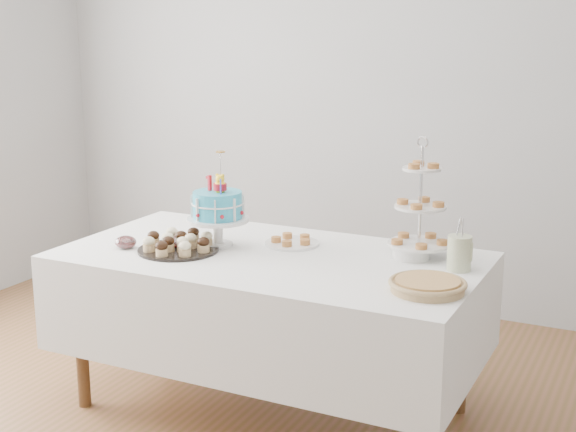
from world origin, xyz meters
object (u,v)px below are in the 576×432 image
at_px(pie, 428,285).
at_px(jam_bowl_b, 175,242).
at_px(cupcake_tray, 178,242).
at_px(pastry_plate, 292,241).
at_px(jam_bowl_a, 126,242).
at_px(plate_stack, 411,251).
at_px(utensil_pitcher, 459,252).
at_px(tiered_stand, 420,207).
at_px(table, 270,301).
at_px(birthday_cake, 218,221).

bearing_deg(pie, jam_bowl_b, 175.76).
distance_m(cupcake_tray, pastry_plate, 0.54).
relative_size(pastry_plate, jam_bowl_b, 2.60).
bearing_deg(jam_bowl_a, plate_stack, 19.01).
distance_m(cupcake_tray, plate_stack, 1.07).
distance_m(cupcake_tray, utensil_pitcher, 1.28).
height_order(tiered_stand, jam_bowl_b, tiered_stand).
xyz_separation_m(tiered_stand, utensil_pitcher, (0.22, -0.12, -0.15)).
relative_size(cupcake_tray, utensil_pitcher, 1.62).
bearing_deg(pastry_plate, jam_bowl_b, -147.77).
bearing_deg(pie, pastry_plate, 153.65).
bearing_deg(pastry_plate, tiered_stand, 6.76).
relative_size(table, birthday_cake, 4.26).
bearing_deg(utensil_pitcher, pie, -89.84).
distance_m(pastry_plate, utensil_pitcher, 0.82).
distance_m(birthday_cake, pie, 1.11).
bearing_deg(jam_bowl_b, utensil_pitcher, 10.64).
bearing_deg(table, pastry_plate, 84.07).
xyz_separation_m(pastry_plate, utensil_pitcher, (0.82, -0.05, 0.07)).
bearing_deg(table, jam_bowl_a, -162.39).
distance_m(birthday_cake, utensil_pitcher, 1.13).
height_order(cupcake_tray, jam_bowl_a, cupcake_tray).
height_order(tiered_stand, utensil_pitcher, tiered_stand).
relative_size(birthday_cake, jam_bowl_a, 4.47).
height_order(table, pie, pie).
distance_m(pie, tiered_stand, 0.53).
relative_size(cupcake_tray, jam_bowl_b, 3.74).
bearing_deg(birthday_cake, plate_stack, 32.45).
bearing_deg(table, birthday_cake, 176.67).
height_order(birthday_cake, utensil_pitcher, birthday_cake).
height_order(table, cupcake_tray, cupcake_tray).
height_order(table, pastry_plate, pastry_plate).
distance_m(jam_bowl_a, jam_bowl_b, 0.23).
height_order(birthday_cake, plate_stack, birthday_cake).
bearing_deg(jam_bowl_a, birthday_cake, 31.12).
height_order(table, utensil_pitcher, utensil_pitcher).
bearing_deg(cupcake_tray, utensil_pitcher, 12.68).
bearing_deg(birthday_cake, cupcake_tray, -108.56).
bearing_deg(jam_bowl_b, tiered_stand, 18.89).
height_order(table, birthday_cake, birthday_cake).
bearing_deg(cupcake_tray, plate_stack, 19.97).
bearing_deg(plate_stack, tiered_stand, 60.10).
distance_m(tiered_stand, jam_bowl_a, 1.38).
height_order(birthday_cake, tiered_stand, tiered_stand).
height_order(birthday_cake, pie, birthday_cake).
relative_size(table, pastry_plate, 7.35).
bearing_deg(pastry_plate, pie, -26.35).
distance_m(birthday_cake, pastry_plate, 0.37).
bearing_deg(utensil_pitcher, birthday_cake, -167.12).
xyz_separation_m(table, jam_bowl_b, (-0.45, -0.10, 0.26)).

